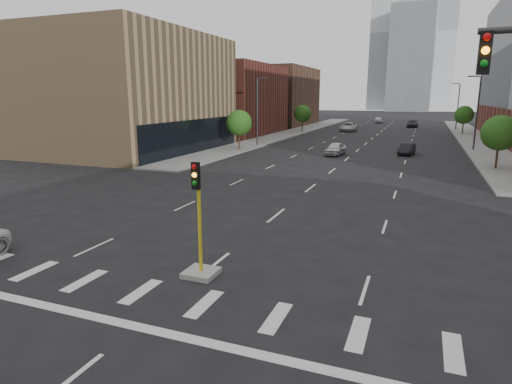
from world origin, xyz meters
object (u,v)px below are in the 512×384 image
Objects in this scene: car_mid_right at (407,149)px; car_far_left at (349,127)px; car_distant at (378,120)px; car_deep_right at (412,124)px; car_near_left at (335,149)px; median_traffic_signal at (200,252)px.

car_far_left is (-11.82, 31.40, 0.17)m from car_mid_right.
car_distant is at bearing 83.13° from car_far_left.
car_distant is (-9.08, 59.83, 0.10)m from car_mid_right.
car_near_left is at bearing -96.49° from car_deep_right.
car_near_left is at bearing -149.58° from car_mid_right.
car_distant is at bearing 96.17° from car_near_left.
car_far_left is at bearing 118.13° from car_mid_right.
car_near_left is 0.95× the size of car_distant.
car_deep_right is (7.01, 49.89, 0.05)m from car_near_left.
car_far_left is 28.56m from car_distant.
car_deep_right is (11.14, 15.23, -0.06)m from car_far_left.
median_traffic_signal is at bearing -91.97° from car_deep_right.
car_mid_right is (7.70, 3.25, -0.06)m from car_near_left.
median_traffic_signal is 0.83× the size of car_deep_right.
car_mid_right is 46.64m from car_deep_right.
car_near_left is 1.05× the size of car_mid_right.
car_mid_right is at bearing -87.65° from car_deep_right.
car_near_left is (-1.80, 35.81, -0.25)m from median_traffic_signal.
car_near_left is 8.36m from car_mid_right.
car_deep_right is 15.64m from car_distant.
car_distant reaches higher than car_mid_right.
median_traffic_signal is 39.50m from car_mid_right.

